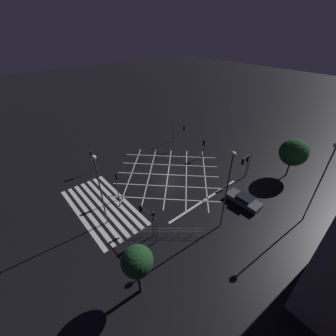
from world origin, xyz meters
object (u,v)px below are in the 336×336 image
object	(u,v)px
traffic_light_ne_main	(247,162)
street_tree_far	(137,261)
traffic_light_se_main	(146,216)
traffic_light_median_north	(204,145)
waiting_car	(244,200)
traffic_light_median_south	(117,181)
street_lamp_east	(229,177)
street_lamp_far	(327,167)
street_lamp_west	(98,180)
traffic_light_nw_main	(179,129)
traffic_light_sw_cross	(91,157)
traffic_light_ne_cross	(245,162)
traffic_light_se_cross	(153,219)
street_tree_near	(294,152)

from	to	relation	value
traffic_light_ne_main	street_tree_far	xyz separation A→B (m)	(3.87, -21.05, 1.49)
traffic_light_se_main	traffic_light_median_north	distance (m)	17.96
waiting_car	traffic_light_median_north	bearing A→B (deg)	-22.77
traffic_light_ne_main	waiting_car	xyz separation A→B (m)	(3.21, -4.94, -2.03)
traffic_light_median_south	street_lamp_east	distance (m)	13.52
traffic_light_median_south	street_lamp_far	xyz separation A→B (m)	(17.00, 14.17, 4.40)
street_lamp_west	street_tree_far	world-z (taller)	street_lamp_west
traffic_light_median_north	traffic_light_nw_main	bearing A→B (deg)	-92.15
traffic_light_sw_cross	street_tree_far	world-z (taller)	street_tree_far
traffic_light_ne_cross	traffic_light_se_cross	bearing A→B (deg)	-0.41
waiting_car	street_lamp_east	bearing A→B (deg)	95.30
traffic_light_se_main	street_tree_far	distance (m)	6.55
traffic_light_sw_cross	traffic_light_nw_main	distance (m)	16.10
street_lamp_east	street_tree_far	world-z (taller)	street_lamp_east
traffic_light_se_cross	traffic_light_median_south	bearing A→B (deg)	88.38
traffic_light_nw_main	street_lamp_west	world-z (taller)	street_lamp_west
traffic_light_median_north	waiting_car	distance (m)	12.12
traffic_light_ne_main	traffic_light_sw_cross	size ratio (longest dim) A/B	1.03
traffic_light_median_south	street_lamp_far	bearing A→B (deg)	-50.19
traffic_light_ne_cross	street_tree_near	distance (m)	6.94
traffic_light_se_main	street_lamp_east	world-z (taller)	street_lamp_east
street_tree_near	street_lamp_far	bearing A→B (deg)	-53.27
traffic_light_ne_main	traffic_light_se_main	bearing A→B (deg)	86.97
traffic_light_nw_main	traffic_light_median_south	bearing A→B (deg)	-68.98
traffic_light_median_north	street_tree_far	size ratio (longest dim) A/B	0.60
traffic_light_sw_cross	street_tree_far	distance (m)	20.28
traffic_light_median_north	street_lamp_west	bearing A→B (deg)	8.36
traffic_light_nw_main	street_tree_far	world-z (taller)	street_tree_far
traffic_light_ne_main	traffic_light_nw_main	bearing A→B (deg)	0.29
traffic_light_median_south	street_tree_near	xyz separation A→B (m)	(11.50, 21.55, 1.01)
traffic_light_median_south	street_lamp_far	distance (m)	22.57
traffic_light_ne_main	traffic_light_nw_main	distance (m)	13.95
traffic_light_nw_main	traffic_light_ne_main	bearing A→B (deg)	0.29
traffic_light_sw_cross	street_tree_far	xyz separation A→B (m)	(19.59, -4.99, 1.56)
traffic_light_median_south	street_lamp_west	world-z (taller)	street_lamp_west
traffic_light_ne_main	traffic_light_se_cross	distance (m)	16.58
traffic_light_se_cross	waiting_car	distance (m)	12.24
traffic_light_ne_main	traffic_light_median_north	world-z (taller)	traffic_light_ne_main
traffic_light_se_main	street_lamp_west	distance (m)	6.05
traffic_light_median_south	traffic_light_nw_main	world-z (taller)	traffic_light_nw_main
traffic_light_sw_cross	street_lamp_far	world-z (taller)	street_lamp_far
traffic_light_median_south	street_tree_far	size ratio (longest dim) A/B	0.76
traffic_light_se_cross	traffic_light_ne_main	bearing A→B (deg)	-0.17
street_tree_near	traffic_light_sw_cross	bearing A→B (deg)	-132.62
traffic_light_median_north	street_lamp_far	distance (m)	17.99
traffic_light_ne_cross	waiting_car	bearing A→B (deg)	35.66
traffic_light_sw_cross	street_lamp_west	world-z (taller)	street_lamp_west
traffic_light_se_cross	street_lamp_west	bearing A→B (deg)	120.47
street_tree_far	traffic_light_se_cross	bearing A→B (deg)	131.21
traffic_light_median_south	street_lamp_west	distance (m)	5.14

